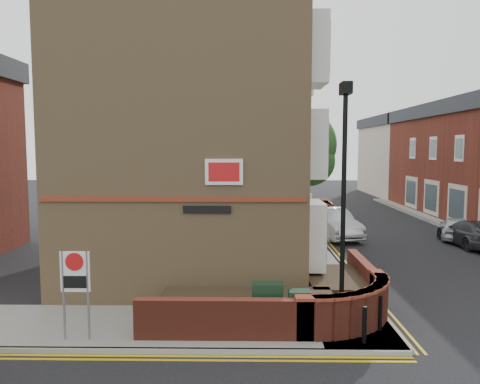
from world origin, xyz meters
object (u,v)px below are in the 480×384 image
Objects in this scene: utility_cabinet_large at (267,306)px; silver_car_near at (332,223)px; zone_sign at (75,279)px; lamppost at (343,206)px.

silver_car_near reaches higher than utility_cabinet_large.
utility_cabinet_large is 4.86m from zone_sign.
lamppost is 6.85m from zone_sign.
utility_cabinet_large is at bearing 176.99° from lamppost.
lamppost reaches higher than utility_cabinet_large.
zone_sign is at bearing -170.31° from utility_cabinet_large.
lamppost is at bearing 6.07° from zone_sign.
silver_car_near is (2.16, 13.26, -2.56)m from lamppost.
silver_car_near is at bearing 57.89° from zone_sign.
silver_car_near is at bearing 80.74° from lamppost.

